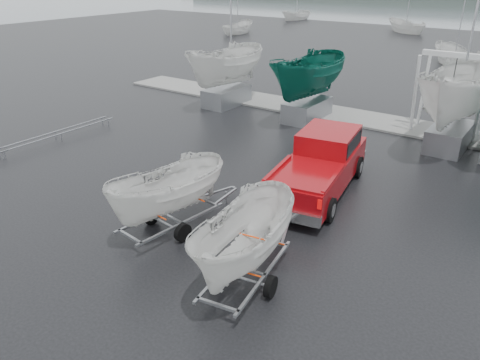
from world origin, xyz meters
TOP-DOWN VIEW (x-y plane):
  - ground_plane at (0.00, 0.00)m, footprint 120.00×120.00m
  - dock at (0.00, 13.00)m, footprint 30.00×3.00m
  - pickup_truck at (4.20, 3.48)m, footprint 3.21×6.71m
  - trailer_hitched at (5.31, -3.18)m, footprint 2.07×3.75m
  - trailer_parked at (1.68, -2.23)m, footprint 1.91×3.71m
  - boat_hoist at (6.47, 13.00)m, footprint 3.30×2.18m
  - keelboat_0 at (-5.99, 11.00)m, footprint 2.52×3.20m
  - keelboat_1 at (-0.49, 11.20)m, footprint 2.55×3.20m
  - keelboat_2 at (7.17, 11.00)m, footprint 2.85×3.20m
  - mast_rack_0 at (-9.00, 1.00)m, footprint 0.56×6.50m
  - moored_boat_0 at (-25.35, 39.13)m, footprint 2.53×2.59m
  - moored_boat_1 at (-8.11, 52.69)m, footprint 3.62×3.61m
  - moored_boat_2 at (2.37, 33.13)m, footprint 3.54×3.55m
  - moored_boat_4 at (-27.44, 58.30)m, footprint 2.80×2.85m

SIDE VIEW (x-z plane):
  - ground_plane at x=0.00m, z-range 0.00..0.00m
  - moored_boat_1 at x=-8.11m, z-range -5.69..5.70m
  - moored_boat_2 at x=2.37m, z-range -5.66..5.67m
  - moored_boat_4 at x=-27.44m, z-range -5.57..5.58m
  - moored_boat_0 at x=-25.35m, z-range -5.54..5.55m
  - dock at x=0.00m, z-range -0.01..0.11m
  - mast_rack_0 at x=-9.00m, z-range 0.32..0.38m
  - pickup_truck at x=4.20m, z-range 0.05..2.19m
  - boat_hoist at x=6.47m, z-range 0.61..4.73m
  - trailer_parked at x=1.68m, z-range 0.21..5.27m
  - trailer_hitched at x=5.31m, z-range 0.22..5.47m
  - keelboat_0 at x=-5.99m, z-range -1.34..9.36m
  - keelboat_1 at x=-0.49m, z-range 0.11..8.00m
  - keelboat_2 at x=7.17m, z-range -0.98..10.05m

